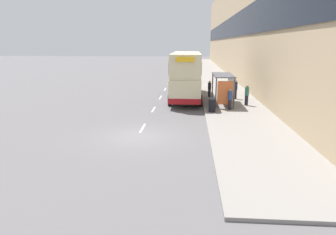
{
  "coord_description": "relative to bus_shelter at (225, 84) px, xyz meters",
  "views": [
    {
      "loc": [
        2.94,
        -15.94,
        5.1
      ],
      "look_at": [
        0.65,
        13.98,
        -2.31
      ],
      "focal_mm": 32.0,
      "sensor_mm": 36.0,
      "label": 1
    }
  ],
  "objects": [
    {
      "name": "car_0",
      "position": [
        -3.4,
        49.15,
        -1.01
      ],
      "size": [
        1.99,
        4.55,
        1.76
      ],
      "color": "silver",
      "rests_on": "ground_plane"
    },
    {
      "name": "pavement",
      "position": [
        0.73,
        29.56,
        -1.81
      ],
      "size": [
        5.0,
        93.0,
        0.14
      ],
      "color": "gray",
      "rests_on": "ground_plane"
    },
    {
      "name": "lane_mark_5",
      "position": [
        -5.77,
        20.1,
        -1.87
      ],
      "size": [
        0.12,
        2.0,
        0.01
      ],
      "color": "silver",
      "rests_on": "ground_plane"
    },
    {
      "name": "lane_mark_2",
      "position": [
        -5.77,
        3.73,
        -1.87
      ],
      "size": [
        0.12,
        2.0,
        0.01
      ],
      "color": "silver",
      "rests_on": "ground_plane"
    },
    {
      "name": "pedestrian_1",
      "position": [
        0.19,
        -1.92,
        -0.9
      ],
      "size": [
        0.32,
        0.32,
        1.63
      ],
      "color": "#23232D",
      "rests_on": "ground_plane"
    },
    {
      "name": "pedestrian_at_shelter",
      "position": [
        1.26,
        2.78,
        -0.84
      ],
      "size": [
        0.35,
        0.35,
        1.76
      ],
      "color": "#23232D",
      "rests_on": "ground_plane"
    },
    {
      "name": "lane_mark_0",
      "position": [
        -5.77,
        -7.18,
        -1.87
      ],
      "size": [
        0.12,
        2.0,
        0.01
      ],
      "color": "silver",
      "rests_on": "ground_plane"
    },
    {
      "name": "double_decker_bus_near",
      "position": [
        -3.3,
        3.12,
        0.41
      ],
      "size": [
        2.85,
        10.35,
        4.3
      ],
      "color": "beige",
      "rests_on": "ground_plane"
    },
    {
      "name": "lane_mark_1",
      "position": [
        -5.77,
        -1.73,
        -1.87
      ],
      "size": [
        0.12,
        2.0,
        0.01
      ],
      "color": "silver",
      "rests_on": "ground_plane"
    },
    {
      "name": "bus_shelter",
      "position": [
        0.0,
        0.0,
        0.0
      ],
      "size": [
        1.6,
        4.2,
        2.48
      ],
      "color": "#4C4C51",
      "rests_on": "ground_plane"
    },
    {
      "name": "ground_plane",
      "position": [
        -5.77,
        -8.94,
        -1.88
      ],
      "size": [
        220.0,
        220.0,
        0.0
      ],
      "primitive_type": "plane",
      "color": "#5B595B"
    },
    {
      "name": "pedestrian_3",
      "position": [
        -1.06,
        3.57,
        -0.93
      ],
      "size": [
        0.31,
        0.31,
        1.58
      ],
      "color": "#23232D",
      "rests_on": "ground_plane"
    },
    {
      "name": "lane_mark_3",
      "position": [
        -5.77,
        9.19,
        -1.87
      ],
      "size": [
        0.12,
        2.0,
        0.01
      ],
      "color": "silver",
      "rests_on": "ground_plane"
    },
    {
      "name": "litter_bin",
      "position": [
        -1.22,
        -2.84,
        -1.21
      ],
      "size": [
        0.55,
        0.55,
        1.05
      ],
      "color": "black",
      "rests_on": "ground_plane"
    },
    {
      "name": "lane_mark_6",
      "position": [
        -5.77,
        25.56,
        -1.87
      ],
      "size": [
        0.12,
        2.0,
        0.01
      ],
      "color": "silver",
      "rests_on": "ground_plane"
    },
    {
      "name": "pedestrian_2",
      "position": [
        1.77,
        -0.15,
        -0.85
      ],
      "size": [
        0.34,
        0.34,
        1.74
      ],
      "color": "#23232D",
      "rests_on": "ground_plane"
    },
    {
      "name": "lane_mark_4",
      "position": [
        -5.77,
        14.65,
        -1.87
      ],
      "size": [
        0.12,
        2.0,
        0.01
      ],
      "color": "silver",
      "rests_on": "ground_plane"
    },
    {
      "name": "terrace_facade",
      "position": [
        4.72,
        29.56,
        6.53
      ],
      "size": [
        3.1,
        93.0,
        16.82
      ],
      "color": "tan",
      "rests_on": "ground_plane"
    }
  ]
}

